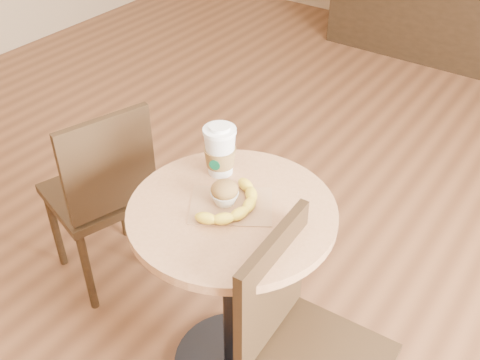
% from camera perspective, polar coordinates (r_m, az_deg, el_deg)
% --- Properties ---
extents(cafe_table, '(0.62, 0.62, 0.75)m').
position_cam_1_polar(cafe_table, '(1.81, -0.74, -9.01)').
color(cafe_table, black).
rests_on(cafe_table, ground).
extents(chair_left, '(0.46, 0.46, 0.84)m').
position_cam_1_polar(chair_left, '(2.24, -13.76, -1.16)').
color(chair_left, '#302010').
rests_on(chair_left, ground).
extents(chair_right, '(0.38, 0.38, 0.83)m').
position_cam_1_polar(chair_right, '(1.68, 6.26, -16.44)').
color(chair_right, '#302010').
rests_on(chair_right, ground).
extents(kraft_bag, '(0.30, 0.28, 0.00)m').
position_cam_1_polar(kraft_bag, '(1.65, -0.90, -2.60)').
color(kraft_bag, '#A2754E').
rests_on(kraft_bag, cafe_table).
extents(coffee_cup, '(0.10, 0.11, 0.17)m').
position_cam_1_polar(coffee_cup, '(1.74, -2.04, 2.87)').
color(coffee_cup, silver).
rests_on(coffee_cup, cafe_table).
extents(muffin, '(0.08, 0.08, 0.07)m').
position_cam_1_polar(muffin, '(1.63, -1.57, -1.30)').
color(muffin, silver).
rests_on(muffin, kraft_bag).
extents(banana, '(0.16, 0.27, 0.03)m').
position_cam_1_polar(banana, '(1.62, -0.49, -2.55)').
color(banana, yellow).
rests_on(banana, kraft_bag).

